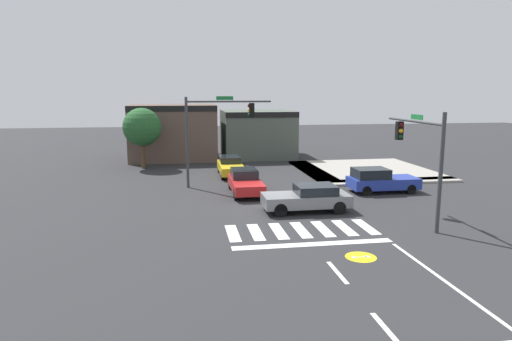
% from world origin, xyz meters
% --- Properties ---
extents(ground_plane, '(120.00, 120.00, 0.00)m').
position_xyz_m(ground_plane, '(0.00, 0.00, 0.00)').
color(ground_plane, '#2B2B2D').
extents(crosswalk_near, '(6.77, 2.47, 0.01)m').
position_xyz_m(crosswalk_near, '(0.00, -4.50, 0.00)').
color(crosswalk_near, silver).
rests_on(crosswalk_near, ground_plane).
extents(lane_markings, '(6.80, 20.25, 0.01)m').
position_xyz_m(lane_markings, '(1.11, -12.02, 0.00)').
color(lane_markings, white).
rests_on(lane_markings, ground_plane).
extents(bike_detector_marking, '(1.20, 1.20, 0.01)m').
position_xyz_m(bike_detector_marking, '(1.38, -8.22, 0.00)').
color(bike_detector_marking, yellow).
rests_on(bike_detector_marking, ground_plane).
extents(curb_corner_northeast, '(10.00, 10.60, 0.15)m').
position_xyz_m(curb_corner_northeast, '(8.49, 9.42, 0.07)').
color(curb_corner_northeast, '#9E998E').
rests_on(curb_corner_northeast, ground_plane).
extents(storefront_row, '(15.16, 7.04, 5.04)m').
position_xyz_m(storefront_row, '(-2.57, 19.35, 2.40)').
color(storefront_row, brown).
rests_on(storefront_row, ground_plane).
extents(traffic_signal_southeast, '(0.32, 5.30, 5.37)m').
position_xyz_m(traffic_signal_southeast, '(5.89, -3.99, 3.67)').
color(traffic_signal_southeast, '#383A3D').
rests_on(traffic_signal_southeast, ground_plane).
extents(traffic_signal_northwest, '(5.61, 0.32, 5.94)m').
position_xyz_m(traffic_signal_northwest, '(-3.05, 5.72, 4.18)').
color(traffic_signal_northwest, '#383A3D').
rests_on(traffic_signal_northwest, ground_plane).
extents(car_gray, '(4.53, 1.91, 1.40)m').
position_xyz_m(car_gray, '(1.20, -1.35, 0.73)').
color(car_gray, slate).
rests_on(car_gray, ground_plane).
extents(car_red, '(1.79, 4.51, 1.44)m').
position_xyz_m(car_red, '(-1.48, 3.42, 0.73)').
color(car_red, red).
rests_on(car_red, ground_plane).
extents(car_blue, '(4.26, 1.92, 1.52)m').
position_xyz_m(car_blue, '(6.90, 2.43, 0.76)').
color(car_blue, '#23389E').
rests_on(car_blue, ground_plane).
extents(car_yellow, '(1.71, 4.60, 1.35)m').
position_xyz_m(car_yellow, '(-1.75, 9.73, 0.71)').
color(car_yellow, gold).
rests_on(car_yellow, ground_plane).
extents(roadside_tree, '(3.10, 3.10, 4.95)m').
position_xyz_m(roadside_tree, '(-8.50, 14.00, 3.38)').
color(roadside_tree, '#4C3823').
rests_on(roadside_tree, ground_plane).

